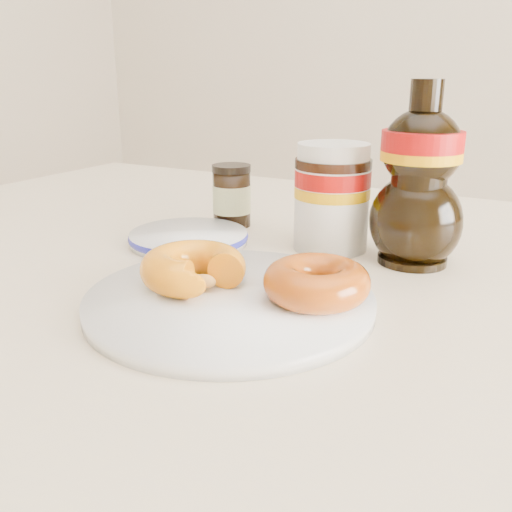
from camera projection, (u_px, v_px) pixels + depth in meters
The scene contains 8 objects.
dining_table at pixel (315, 334), 0.66m from camera, with size 1.40×0.90×0.75m.
plate at pixel (230, 300), 0.52m from camera, with size 0.26×0.26×0.01m.
donut_bitten at pixel (193, 268), 0.53m from camera, with size 0.10×0.10×0.03m, color orange.
donut_whole at pixel (317, 282), 0.50m from camera, with size 0.09×0.09×0.03m, color #913C09.
nutella_jar at pixel (332, 193), 0.67m from camera, with size 0.09×0.09×0.13m.
syrup_bottle at pixel (419, 175), 0.61m from camera, with size 0.10×0.09×0.20m, color black, non-canonical shape.
dark_jar at pixel (232, 196), 0.78m from camera, with size 0.05×0.05×0.08m.
blue_rim_saucer at pixel (189, 237), 0.71m from camera, with size 0.15×0.15×0.01m.
Camera 1 is at (0.23, -0.45, 0.96)m, focal length 40.00 mm.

